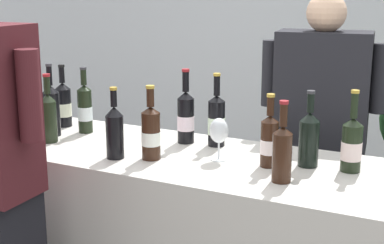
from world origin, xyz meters
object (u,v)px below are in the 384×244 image
at_px(wine_bottle_8, 309,138).
at_px(person_server, 318,164).
at_px(wine_bottle_3, 51,109).
at_px(wine_glass, 219,132).
at_px(wine_bottle_7, 85,108).
at_px(wine_bottle_2, 216,120).
at_px(ice_bucket, 3,107).
at_px(wine_bottle_0, 49,116).
at_px(wine_bottle_1, 269,140).
at_px(wine_bottle_5, 115,131).
at_px(wine_bottle_11, 352,144).
at_px(wine_bottle_4, 63,104).
at_px(wine_bottle_9, 186,117).
at_px(wine_bottle_6, 151,132).
at_px(wine_bottle_10, 282,151).

bearing_deg(wine_bottle_8, person_server, 99.86).
distance_m(wine_bottle_3, wine_glass, 0.89).
bearing_deg(wine_glass, wine_bottle_7, 171.34).
relative_size(wine_bottle_2, ice_bucket, 1.42).
distance_m(wine_bottle_7, ice_bucket, 0.43).
bearing_deg(wine_bottle_0, wine_bottle_1, 6.44).
bearing_deg(wine_bottle_0, wine_bottle_5, -9.63).
relative_size(wine_bottle_3, wine_bottle_11, 1.08).
height_order(wine_bottle_1, wine_bottle_2, wine_bottle_2).
bearing_deg(wine_bottle_7, wine_bottle_1, -5.96).
relative_size(wine_bottle_4, wine_bottle_9, 0.93).
xyz_separation_m(wine_bottle_5, wine_bottle_11, (0.93, 0.28, -0.01)).
xyz_separation_m(wine_bottle_0, wine_bottle_6, (0.56, -0.01, -0.01)).
height_order(wine_bottle_9, wine_glass, wine_bottle_9).
relative_size(wine_bottle_2, wine_bottle_4, 1.04).
relative_size(wine_bottle_6, wine_bottle_8, 1.01).
relative_size(wine_bottle_4, wine_glass, 1.79).
relative_size(wine_bottle_5, wine_glass, 1.70).
distance_m(wine_bottle_11, person_server, 0.70).
height_order(wine_bottle_1, wine_bottle_6, wine_bottle_6).
bearing_deg(wine_bottle_3, wine_bottle_6, -9.89).
bearing_deg(ice_bucket, wine_bottle_1, 1.68).
height_order(wine_bottle_0, wine_bottle_7, wine_bottle_7).
distance_m(wine_bottle_2, wine_bottle_8, 0.47).
height_order(wine_bottle_11, ice_bucket, wine_bottle_11).
bearing_deg(wine_bottle_7, ice_bucket, -160.05).
relative_size(wine_bottle_0, wine_bottle_6, 1.02).
bearing_deg(wine_bottle_11, wine_bottle_10, -129.87).
relative_size(wine_bottle_2, wine_bottle_10, 1.08).
bearing_deg(wine_bottle_5, wine_bottle_1, 16.92).
relative_size(wine_bottle_4, wine_bottle_11, 0.99).
xyz_separation_m(wine_bottle_1, wine_bottle_2, (-0.32, 0.18, 0.01)).
xyz_separation_m(wine_bottle_4, ice_bucket, (-0.22, -0.20, 0.00)).
bearing_deg(wine_bottle_11, wine_bottle_5, -163.28).
height_order(wine_bottle_10, person_server, person_server).
bearing_deg(wine_bottle_7, wine_bottle_11, -0.64).
distance_m(wine_bottle_2, wine_bottle_3, 0.81).
bearing_deg(wine_bottle_9, wine_bottle_0, -153.77).
bearing_deg(wine_bottle_3, wine_bottle_7, 49.90).
xyz_separation_m(wine_bottle_3, wine_bottle_11, (1.41, 0.11, -0.02)).
xyz_separation_m(wine_bottle_1, person_server, (0.04, 0.66, -0.29)).
bearing_deg(ice_bucket, wine_bottle_7, 19.95).
height_order(wine_bottle_0, wine_bottle_1, wine_bottle_0).
xyz_separation_m(wine_bottle_5, person_server, (0.66, 0.85, -0.30)).
height_order(wine_bottle_4, wine_bottle_9, wine_bottle_9).
bearing_deg(wine_bottle_9, wine_bottle_7, -173.55).
distance_m(wine_bottle_8, person_server, 0.66).
bearing_deg(wine_bottle_7, wine_bottle_5, -37.57).
height_order(wine_bottle_7, wine_bottle_8, wine_bottle_7).
relative_size(wine_bottle_1, wine_bottle_7, 0.91).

